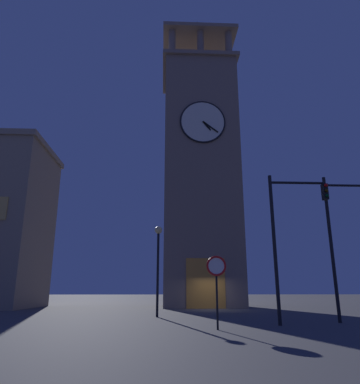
# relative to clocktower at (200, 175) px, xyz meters

# --- Properties ---
(ground_plane) EXTENTS (200.00, 200.00, 0.00)m
(ground_plane) POSITION_rel_clocktower_xyz_m (-0.32, 5.28, -12.44)
(ground_plane) COLOR #424247
(clocktower) EXTENTS (7.54, 7.49, 30.63)m
(clocktower) POSITION_rel_clocktower_xyz_m (0.00, 0.00, 0.00)
(clocktower) COLOR gray
(clocktower) RESTS_ON ground_plane
(traffic_signal_near) EXTENTS (2.75, 0.41, 6.60)m
(traffic_signal_near) POSITION_rel_clocktower_xyz_m (-2.22, 17.57, -8.14)
(traffic_signal_near) COLOR black
(traffic_signal_near) RESTS_ON ground_plane
(traffic_signal_mid) EXTENTS (4.68, 0.41, 6.92)m
(traffic_signal_mid) POSITION_rel_clocktower_xyz_m (-5.96, 16.46, -7.80)
(traffic_signal_mid) COLOR black
(traffic_signal_mid) RESTS_ON ground_plane
(street_lamp) EXTENTS (0.44, 0.44, 5.06)m
(street_lamp) POSITION_rel_clocktower_xyz_m (3.79, 12.47, -8.91)
(street_lamp) COLOR black
(street_lamp) RESTS_ON ground_plane
(no_horn_sign) EXTENTS (0.78, 0.14, 2.73)m
(no_horn_sign) POSITION_rel_clocktower_xyz_m (1.41, 19.16, -10.31)
(no_horn_sign) COLOR black
(no_horn_sign) RESTS_ON ground_plane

